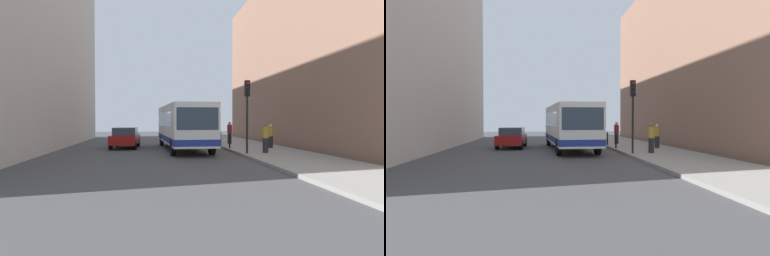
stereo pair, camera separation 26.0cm
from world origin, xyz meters
The scene contains 12 objects.
ground_plane centered at (0.00, 0.00, 0.00)m, with size 80.00×80.00×0.00m, color #424244.
sidewalk centered at (5.40, 0.00, 0.07)m, with size 4.40×40.00×0.15m, color gray.
building_left centered at (-11.50, 4.00, 8.99)m, with size 7.00×32.00×17.97m, color #BCB7AD.
building_right centered at (11.50, 4.00, 7.04)m, with size 7.00×32.00×14.07m, color #936B56.
bus centered at (0.37, 2.79, 1.73)m, with size 3.02×11.12×3.00m.
car_beside_bus centered at (-3.63, 4.64, 0.78)m, with size 2.03×4.48×1.48m.
traffic_light centered at (3.55, -1.96, 3.01)m, with size 0.28×0.33×4.10m.
bollard_near centered at (3.45, 1.91, 0.62)m, with size 0.11×0.11×0.95m, color black.
bollard_mid centered at (3.45, 4.86, 0.62)m, with size 0.11×0.11×0.95m, color black.
pedestrian_near_signal centered at (4.70, -1.71, 1.01)m, with size 0.38×0.38×1.72m.
pedestrian_mid_sidewalk centered at (6.18, 1.58, 0.94)m, with size 0.38×0.38×1.60m.
pedestrian_far_sidewalk centered at (4.42, 6.05, 1.02)m, with size 0.38×0.38×1.73m.
Camera 1 is at (-1.95, -21.17, 2.04)m, focal length 32.89 mm.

